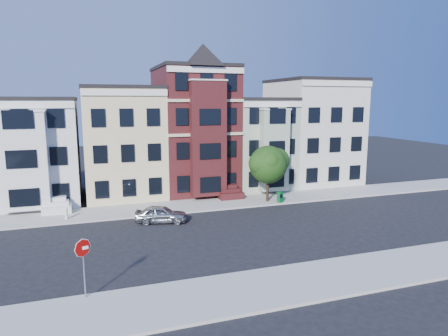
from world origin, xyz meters
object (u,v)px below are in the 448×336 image
object	(u,v)px
street_tree	(268,167)
newspaper_box	(280,197)
fire_hydrant	(66,214)
stop_sign	(84,264)
parked_car	(161,214)

from	to	relation	value
street_tree	newspaper_box	distance (m)	2.84
fire_hydrant	stop_sign	bearing A→B (deg)	-84.05
fire_hydrant	stop_sign	size ratio (longest dim) A/B	0.22
street_tree	stop_sign	world-z (taller)	street_tree
parked_car	newspaper_box	world-z (taller)	parked_car
fire_hydrant	stop_sign	distance (m)	13.44
street_tree	parked_car	xyz separation A→B (m)	(-9.98, -2.76, -2.57)
fire_hydrant	street_tree	bearing A→B (deg)	0.10
street_tree	newspaper_box	world-z (taller)	street_tree
newspaper_box	stop_sign	world-z (taller)	stop_sign
parked_car	stop_sign	world-z (taller)	stop_sign
stop_sign	parked_car	bearing A→B (deg)	48.80
newspaper_box	parked_car	bearing A→B (deg)	169.14
street_tree	fire_hydrant	distance (m)	16.92
fire_hydrant	stop_sign	xyz separation A→B (m)	(1.39, -13.32, 1.22)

